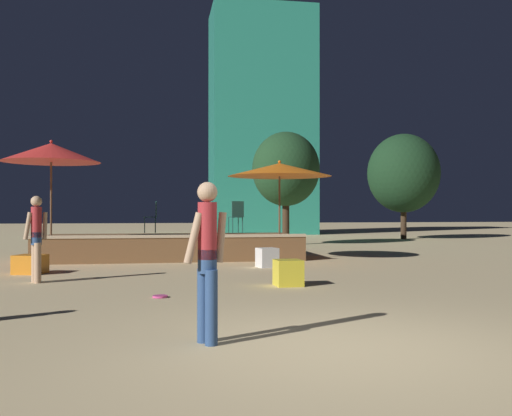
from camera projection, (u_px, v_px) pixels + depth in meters
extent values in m
plane|color=#D1B784|center=(345.00, 349.00, 5.59)|extent=(120.00, 120.00, 0.00)
cube|color=brown|center=(171.00, 247.00, 16.45)|extent=(7.19, 3.16, 0.66)
cube|color=#CCB793|center=(172.00, 236.00, 14.93)|extent=(7.19, 0.12, 0.08)
cylinder|color=brown|center=(51.00, 213.00, 14.51)|extent=(0.05, 0.05, 2.60)
cone|color=red|center=(51.00, 153.00, 14.52)|extent=(2.47, 2.47, 0.49)
sphere|color=red|center=(51.00, 142.00, 14.52)|extent=(0.08, 0.08, 0.08)
cylinder|color=brown|center=(279.00, 218.00, 15.63)|extent=(0.05, 0.05, 2.31)
cone|color=orange|center=(279.00, 170.00, 15.64)|extent=(2.85, 2.85, 0.36)
sphere|color=orange|center=(279.00, 162.00, 15.64)|extent=(0.08, 0.08, 0.08)
cube|color=orange|center=(30.00, 264.00, 12.31)|extent=(0.72, 0.72, 0.41)
cube|color=white|center=(267.00, 258.00, 13.75)|extent=(0.53, 0.53, 0.47)
cube|color=yellow|center=(288.00, 273.00, 10.33)|extent=(0.50, 0.50, 0.47)
cylinder|color=#2D4C7F|center=(211.00, 308.00, 5.75)|extent=(0.13, 0.13, 0.76)
cylinder|color=#2D4C7F|center=(203.00, 305.00, 5.88)|extent=(0.13, 0.13, 0.76)
cylinder|color=#2D4C7F|center=(207.00, 261.00, 5.82)|extent=(0.20, 0.20, 0.24)
cylinder|color=#B22D33|center=(207.00, 231.00, 5.82)|extent=(0.20, 0.20, 0.58)
cylinder|color=tan|center=(221.00, 237.00, 5.91)|extent=(0.15, 0.13, 0.52)
cylinder|color=tan|center=(193.00, 238.00, 5.73)|extent=(0.23, 0.16, 0.52)
sphere|color=tan|center=(207.00, 192.00, 5.82)|extent=(0.21, 0.21, 0.21)
cylinder|color=tan|center=(38.00, 263.00, 10.72)|extent=(0.13, 0.13, 0.76)
cylinder|color=tan|center=(35.00, 262.00, 10.84)|extent=(0.13, 0.13, 0.76)
cylinder|color=#2D4C7F|center=(36.00, 238.00, 10.78)|extent=(0.20, 0.20, 0.24)
cylinder|color=#B22D33|center=(36.00, 222.00, 10.78)|extent=(0.20, 0.20, 0.58)
cylinder|color=tan|center=(45.00, 226.00, 10.88)|extent=(0.12, 0.12, 0.52)
cylinder|color=tan|center=(28.00, 226.00, 10.68)|extent=(0.18, 0.15, 0.52)
sphere|color=tan|center=(36.00, 201.00, 10.78)|extent=(0.21, 0.21, 0.21)
cylinder|color=#2D3338|center=(202.00, 224.00, 17.42)|extent=(0.02, 0.02, 0.45)
cylinder|color=#2D3338|center=(206.00, 224.00, 17.17)|extent=(0.02, 0.02, 0.45)
cylinder|color=#2D3338|center=(210.00, 224.00, 17.58)|extent=(0.02, 0.02, 0.45)
cylinder|color=#2D3338|center=(215.00, 224.00, 17.33)|extent=(0.02, 0.02, 0.45)
cylinder|color=#2D3338|center=(208.00, 217.00, 17.38)|extent=(0.40, 0.40, 0.02)
cube|color=#2D3338|center=(213.00, 209.00, 17.47)|extent=(0.17, 0.34, 0.45)
cylinder|color=#1E4C47|center=(145.00, 225.00, 16.40)|extent=(0.02, 0.02, 0.45)
cylinder|color=#1E4C47|center=(145.00, 225.00, 16.10)|extent=(0.02, 0.02, 0.45)
cylinder|color=#1E4C47|center=(155.00, 225.00, 16.45)|extent=(0.02, 0.02, 0.45)
cylinder|color=#1E4C47|center=(155.00, 225.00, 16.16)|extent=(0.02, 0.02, 0.45)
cylinder|color=#1E4C47|center=(150.00, 217.00, 16.28)|extent=(0.40, 0.40, 0.02)
cube|color=#1E4C47|center=(156.00, 209.00, 16.31)|extent=(0.04, 0.36, 0.45)
cylinder|color=#1E4C47|center=(238.00, 225.00, 16.36)|extent=(0.02, 0.02, 0.45)
cylinder|color=#1E4C47|center=(229.00, 225.00, 16.23)|extent=(0.02, 0.02, 0.45)
cylinder|color=#1E4C47|center=(242.00, 225.00, 16.09)|extent=(0.02, 0.02, 0.45)
cylinder|color=#1E4C47|center=(233.00, 225.00, 15.96)|extent=(0.02, 0.02, 0.45)
cylinder|color=#1E4C47|center=(235.00, 217.00, 16.16)|extent=(0.40, 0.40, 0.02)
cube|color=#1E4C47|center=(238.00, 209.00, 16.01)|extent=(0.36, 0.12, 0.45)
cylinder|color=#E54C99|center=(160.00, 296.00, 8.92)|extent=(0.24, 0.24, 0.03)
cylinder|color=#3D2B1C|center=(286.00, 222.00, 22.76)|extent=(0.28, 0.28, 1.83)
ellipsoid|color=#1E4223|center=(286.00, 169.00, 22.77)|extent=(2.70, 2.70, 2.97)
cylinder|color=#3D2B1C|center=(404.00, 222.00, 27.66)|extent=(0.28, 0.28, 1.64)
ellipsoid|color=#19381E|center=(403.00, 173.00, 27.68)|extent=(3.47, 3.47, 3.82)
cube|color=teal|center=(262.00, 122.00, 34.17)|extent=(6.07, 3.89, 13.37)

